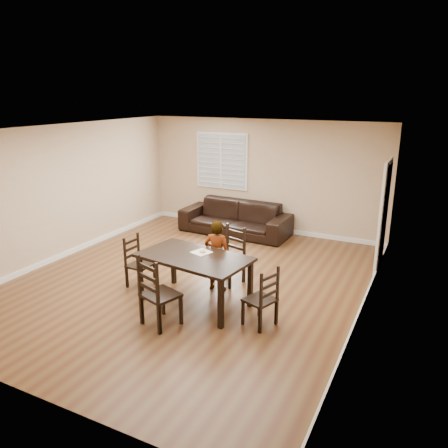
{
  "coord_description": "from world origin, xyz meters",
  "views": [
    {
      "loc": [
        3.8,
        -6.27,
        3.29
      ],
      "look_at": [
        0.42,
        0.52,
        1.0
      ],
      "focal_mm": 35.0,
      "sensor_mm": 36.0,
      "label": 1
    }
  ],
  "objects_px": {
    "chair_left": "(135,263)",
    "child": "(217,255)",
    "sofa": "(235,218)",
    "dining_table": "(194,261)",
    "chair_far": "(153,296)",
    "chair_near": "(233,256)",
    "donut": "(203,251)",
    "chair_right": "(266,301)"
  },
  "relations": [
    {
      "from": "dining_table",
      "to": "sofa",
      "type": "distance_m",
      "value": 3.77
    },
    {
      "from": "chair_right",
      "to": "donut",
      "type": "distance_m",
      "value": 1.38
    },
    {
      "from": "child",
      "to": "sofa",
      "type": "xyz_separation_m",
      "value": [
        -1.06,
        3.0,
        -0.24
      ]
    },
    {
      "from": "dining_table",
      "to": "sofa",
      "type": "height_order",
      "value": "dining_table"
    },
    {
      "from": "chair_far",
      "to": "chair_right",
      "type": "relative_size",
      "value": 1.18
    },
    {
      "from": "chair_right",
      "to": "donut",
      "type": "height_order",
      "value": "chair_right"
    },
    {
      "from": "dining_table",
      "to": "child",
      "type": "xyz_separation_m",
      "value": [
        0.09,
        0.63,
        -0.11
      ]
    },
    {
      "from": "child",
      "to": "donut",
      "type": "height_order",
      "value": "child"
    },
    {
      "from": "child",
      "to": "chair_right",
      "type": "bearing_deg",
      "value": 139.89
    },
    {
      "from": "donut",
      "to": "chair_near",
      "type": "bearing_deg",
      "value": 82.49
    },
    {
      "from": "chair_near",
      "to": "chair_far",
      "type": "relative_size",
      "value": 0.94
    },
    {
      "from": "chair_far",
      "to": "chair_left",
      "type": "xyz_separation_m",
      "value": [
        -1.15,
        1.09,
        -0.08
      ]
    },
    {
      "from": "dining_table",
      "to": "chair_far",
      "type": "xyz_separation_m",
      "value": [
        -0.15,
        -0.92,
        -0.24
      ]
    },
    {
      "from": "chair_far",
      "to": "chair_right",
      "type": "height_order",
      "value": "chair_far"
    },
    {
      "from": "chair_left",
      "to": "chair_right",
      "type": "bearing_deg",
      "value": -95.0
    },
    {
      "from": "dining_table",
      "to": "chair_far",
      "type": "relative_size",
      "value": 1.71
    },
    {
      "from": "chair_right",
      "to": "chair_near",
      "type": "bearing_deg",
      "value": -119.18
    },
    {
      "from": "chair_far",
      "to": "donut",
      "type": "xyz_separation_m",
      "value": [
        0.2,
        1.11,
        0.35
      ]
    },
    {
      "from": "dining_table",
      "to": "sofa",
      "type": "relative_size",
      "value": 0.71
    },
    {
      "from": "chair_left",
      "to": "child",
      "type": "bearing_deg",
      "value": -68.59
    },
    {
      "from": "sofa",
      "to": "dining_table",
      "type": "bearing_deg",
      "value": -73.28
    },
    {
      "from": "chair_far",
      "to": "dining_table",
      "type": "bearing_deg",
      "value": -81.08
    },
    {
      "from": "chair_near",
      "to": "chair_far",
      "type": "height_order",
      "value": "chair_far"
    },
    {
      "from": "sofa",
      "to": "chair_near",
      "type": "bearing_deg",
      "value": -64.05
    },
    {
      "from": "chair_right",
      "to": "sofa",
      "type": "bearing_deg",
      "value": -129.62
    },
    {
      "from": "child",
      "to": "sofa",
      "type": "height_order",
      "value": "child"
    },
    {
      "from": "chair_near",
      "to": "chair_right",
      "type": "bearing_deg",
      "value": -32.68
    },
    {
      "from": "chair_near",
      "to": "chair_left",
      "type": "xyz_separation_m",
      "value": [
        -1.47,
        -0.93,
        -0.05
      ]
    },
    {
      "from": "dining_table",
      "to": "child",
      "type": "distance_m",
      "value": 0.64
    },
    {
      "from": "chair_near",
      "to": "sofa",
      "type": "xyz_separation_m",
      "value": [
        -1.14,
        2.53,
        -0.08
      ]
    },
    {
      "from": "chair_near",
      "to": "sofa",
      "type": "distance_m",
      "value": 2.78
    },
    {
      "from": "chair_near",
      "to": "chair_right",
      "type": "height_order",
      "value": "chair_near"
    },
    {
      "from": "chair_near",
      "to": "dining_table",
      "type": "bearing_deg",
      "value": -82.48
    },
    {
      "from": "chair_left",
      "to": "donut",
      "type": "bearing_deg",
      "value": -85.92
    },
    {
      "from": "chair_near",
      "to": "chair_left",
      "type": "height_order",
      "value": "chair_near"
    },
    {
      "from": "donut",
      "to": "child",
      "type": "bearing_deg",
      "value": 85.13
    },
    {
      "from": "dining_table",
      "to": "chair_left",
      "type": "relative_size",
      "value": 2.05
    },
    {
      "from": "dining_table",
      "to": "chair_left",
      "type": "bearing_deg",
      "value": -179.61
    },
    {
      "from": "chair_far",
      "to": "chair_left",
      "type": "bearing_deg",
      "value": -25.1
    },
    {
      "from": "chair_far",
      "to": "sofa",
      "type": "distance_m",
      "value": 4.62
    },
    {
      "from": "sofa",
      "to": "donut",
      "type": "bearing_deg",
      "value": -71.74
    },
    {
      "from": "chair_left",
      "to": "chair_near",
      "type": "bearing_deg",
      "value": -54.71
    }
  ]
}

